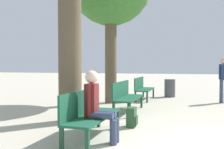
% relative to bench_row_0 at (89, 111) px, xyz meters
% --- Properties ---
extents(bench_row_0, '(0.53, 1.78, 0.89)m').
position_rel_bench_row_0_xyz_m(bench_row_0, '(0.00, 0.00, 0.00)').
color(bench_row_0, '#195138').
rests_on(bench_row_0, ground_plane).
extents(bench_row_1, '(0.53, 1.78, 0.89)m').
position_rel_bench_row_0_xyz_m(bench_row_1, '(0.00, 2.83, 0.00)').
color(bench_row_1, '#195138').
rests_on(bench_row_1, ground_plane).
extents(bench_row_2, '(0.53, 1.78, 0.89)m').
position_rel_bench_row_0_xyz_m(bench_row_2, '(0.00, 5.67, 0.00)').
color(bench_row_2, '#195138').
rests_on(bench_row_2, ground_plane).
extents(person_seated, '(0.61, 0.35, 1.28)m').
position_rel_bench_row_0_xyz_m(person_seated, '(0.25, -0.19, 0.17)').
color(person_seated, '#384260').
rests_on(person_seated, ground_plane).
extents(backpack, '(0.22, 0.29, 0.44)m').
position_rel_bench_row_0_xyz_m(backpack, '(0.59, 1.06, -0.29)').
color(backpack, '#284C2D').
rests_on(backpack, ground_plane).
extents(pedestrian_near, '(0.34, 0.23, 1.66)m').
position_rel_bench_row_0_xyz_m(pedestrian_near, '(3.02, 5.65, 0.45)').
color(pedestrian_near, '#384260').
rests_on(pedestrian_near, ground_plane).
extents(trash_bin, '(0.47, 0.47, 0.78)m').
position_rel_bench_row_0_xyz_m(trash_bin, '(1.00, 6.85, -0.12)').
color(trash_bin, '#4C4C51').
rests_on(trash_bin, ground_plane).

